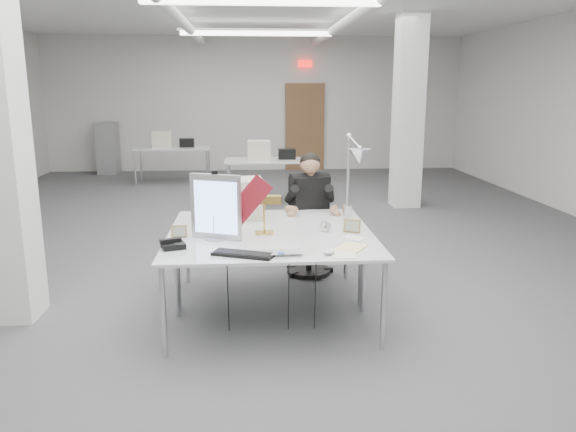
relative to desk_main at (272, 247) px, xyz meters
name	(u,v)px	position (x,y,z in m)	size (l,w,h in m)	color
room_shell	(266,113)	(0.04, 2.63, 0.95)	(10.04, 14.04, 3.24)	#464648
desk_main	(272,247)	(0.00, 0.00, 0.00)	(1.80, 0.90, 0.03)	silver
desk_second	(268,221)	(0.00, 0.90, 0.00)	(1.80, 0.90, 0.03)	silver
bg_desk_a	(270,161)	(0.20, 5.50, 0.00)	(1.60, 0.80, 0.03)	silver
bg_desk_b	(172,148)	(-1.80, 7.70, 0.00)	(1.60, 0.80, 0.03)	silver
filing_cabinet	(108,148)	(-3.50, 9.15, -0.14)	(0.45, 0.55, 1.20)	gray
office_chair	(309,223)	(0.46, 1.49, -0.17)	(0.56, 0.56, 1.15)	black
seated_person	(310,194)	(0.46, 1.44, 0.16)	(0.46, 0.57, 0.86)	black
monitor	(216,207)	(-0.46, 0.24, 0.29)	(0.45, 0.04, 0.55)	#B4B4B9
pennant	(248,201)	(-0.19, 0.21, 0.35)	(0.43, 0.01, 0.18)	maroon
keyboard	(243,254)	(-0.23, -0.26, 0.02)	(0.48, 0.16, 0.02)	black
laptop	(281,255)	(0.05, -0.31, 0.03)	(0.35, 0.22, 0.03)	#B2B3B7
mouse	(329,253)	(0.42, -0.29, 0.03)	(0.09, 0.06, 0.04)	#AFAEB3
bankers_lamp	(264,215)	(-0.05, 0.39, 0.19)	(0.30, 0.12, 0.35)	gold
desk_phone	(173,246)	(-0.79, -0.02, 0.03)	(0.18, 0.16, 0.04)	black
picture_frame_left	(179,231)	(-0.79, 0.32, 0.07)	(0.13, 0.01, 0.11)	#A17E45
picture_frame_right	(352,226)	(0.72, 0.37, 0.07)	(0.15, 0.01, 0.12)	olive
desk_clock	(325,226)	(0.49, 0.42, 0.06)	(0.10, 0.10, 0.03)	#B1B1B6
paper_stack_a	(344,253)	(0.54, -0.26, 0.02)	(0.19, 0.27, 0.01)	white
paper_stack_b	(351,247)	(0.63, -0.11, 0.02)	(0.20, 0.27, 0.01)	#F9E595
paper_stack_c	(354,238)	(0.70, 0.18, 0.02)	(0.19, 0.13, 0.01)	silver
beige_monitor	(242,198)	(-0.26, 1.02, 0.21)	(0.41, 0.39, 0.39)	#BDAE9D
architect_lamp	(353,175)	(0.78, 0.72, 0.47)	(0.25, 0.72, 0.92)	silver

